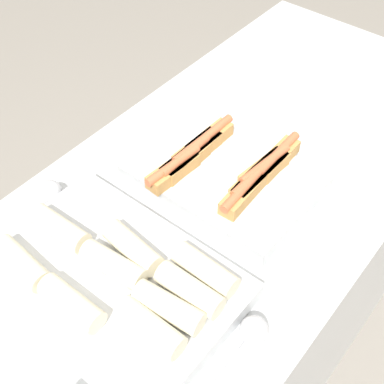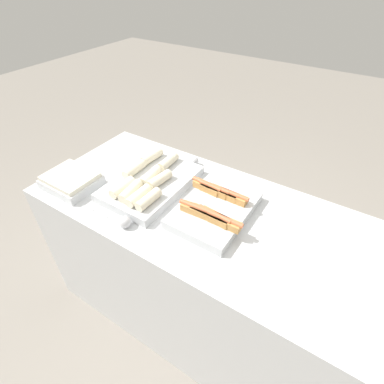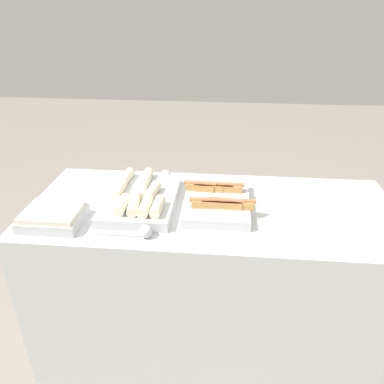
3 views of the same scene
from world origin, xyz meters
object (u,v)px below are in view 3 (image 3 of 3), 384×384
(serving_spoon_near, at_px, (143,232))
(serving_spoon_far, at_px, (164,175))
(tray_hotdogs, at_px, (218,201))
(tray_wraps, at_px, (141,198))
(tray_side_front, at_px, (53,217))

(serving_spoon_near, xyz_separation_m, serving_spoon_far, (-0.00, 0.60, 0.00))
(tray_hotdogs, relative_size, tray_wraps, 0.84)
(tray_hotdogs, height_order, serving_spoon_near, tray_hotdogs)
(tray_hotdogs, distance_m, serving_spoon_far, 0.44)
(tray_hotdogs, xyz_separation_m, tray_wraps, (-0.39, -0.01, 0.00))
(tray_hotdogs, height_order, tray_wraps, tray_wraps)
(tray_hotdogs, distance_m, tray_wraps, 0.39)
(tray_wraps, relative_size, serving_spoon_near, 2.03)
(tray_wraps, distance_m, serving_spoon_far, 0.32)
(tray_side_front, xyz_separation_m, serving_spoon_far, (0.44, 0.53, -0.01))
(tray_wraps, height_order, serving_spoon_far, tray_wraps)
(tray_wraps, relative_size, tray_side_front, 1.90)
(tray_wraps, relative_size, serving_spoon_far, 2.12)
(serving_spoon_near, relative_size, serving_spoon_far, 1.05)
(tray_hotdogs, bearing_deg, serving_spoon_far, 137.01)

